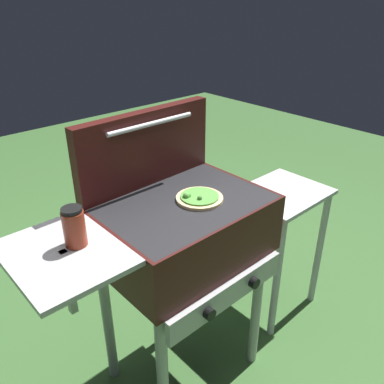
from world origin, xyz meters
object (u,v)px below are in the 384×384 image
grill (181,235)px  sauce_jar (74,227)px  prep_table (279,225)px  pizza_veggie (199,198)px

grill → sauce_jar: 0.47m
sauce_jar → prep_table: sauce_jar is taller
pizza_veggie → prep_table: bearing=3.5°
grill → sauce_jar: size_ratio=7.37×
prep_table → sauce_jar: bearing=179.7°
pizza_veggie → sauce_jar: (-0.48, 0.04, 0.06)m
grill → sauce_jar: bearing=178.6°
pizza_veggie → sauce_jar: sauce_jar is taller
grill → prep_table: bearing=0.4°
sauce_jar → prep_table: (1.09, -0.01, -0.45)m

